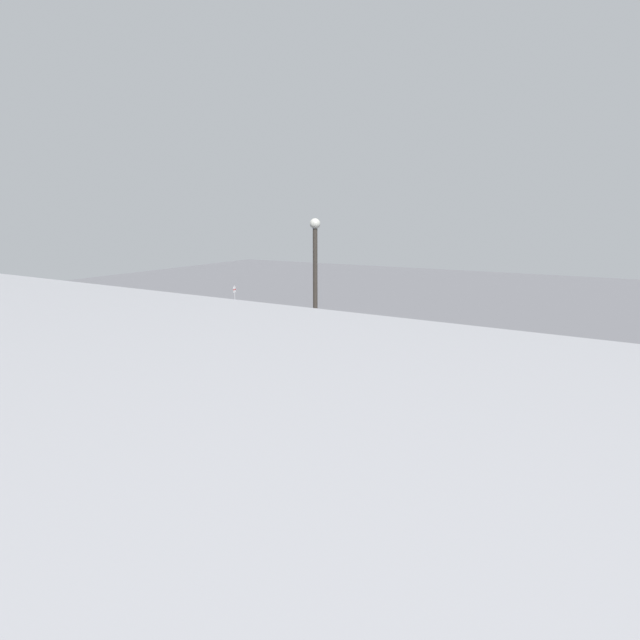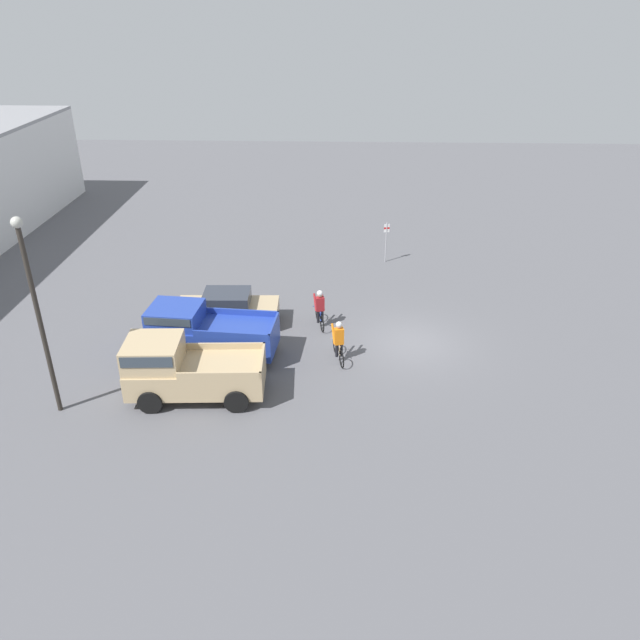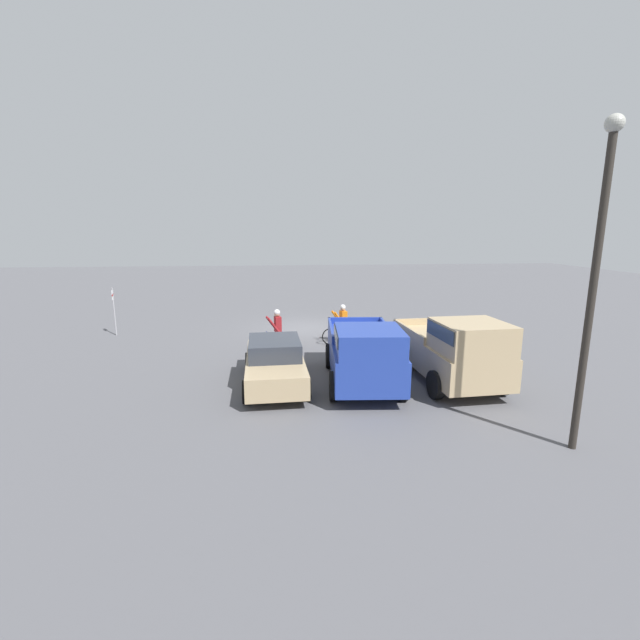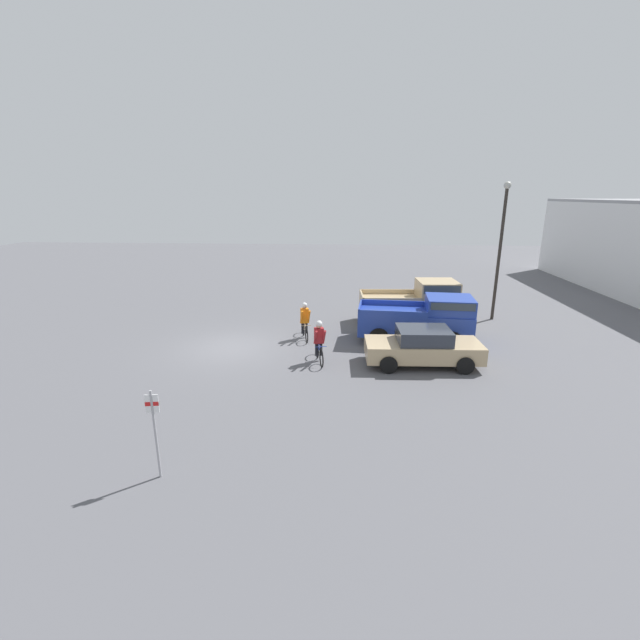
% 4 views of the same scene
% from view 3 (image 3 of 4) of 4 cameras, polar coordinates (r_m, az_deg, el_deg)
% --- Properties ---
extents(ground_plane, '(80.00, 80.00, 0.00)m').
position_cam_3_polar(ground_plane, '(21.57, -2.10, -1.07)').
color(ground_plane, '#56565B').
extents(pickup_truck_0, '(2.50, 4.91, 2.24)m').
position_cam_3_polar(pickup_truck_0, '(14.11, 17.44, -3.75)').
color(pickup_truck_0, tan).
rests_on(pickup_truck_0, ground_plane).
extents(pickup_truck_1, '(2.55, 5.10, 2.11)m').
position_cam_3_polar(pickup_truck_1, '(13.42, 5.86, -4.26)').
color(pickup_truck_1, '#233D9E').
rests_on(pickup_truck_1, ground_plane).
extents(sedan_0, '(2.06, 4.49, 1.48)m').
position_cam_3_polar(sedan_0, '(13.66, -6.05, -5.57)').
color(sedan_0, tan).
rests_on(sedan_0, ground_plane).
extents(cyclist_0, '(1.75, 0.55, 1.72)m').
position_cam_3_polar(cyclist_0, '(17.54, -5.74, -1.26)').
color(cyclist_0, black).
rests_on(cyclist_0, ground_plane).
extents(cyclist_1, '(1.82, 0.57, 1.72)m').
position_cam_3_polar(cyclist_1, '(18.58, 3.02, -0.49)').
color(cyclist_1, black).
rests_on(cyclist_1, ground_plane).
extents(fire_lane_sign, '(0.07, 0.30, 2.24)m').
position_cam_3_polar(fire_lane_sign, '(21.98, -25.79, 1.59)').
color(fire_lane_sign, '#9E9EA3').
rests_on(fire_lane_sign, ground_plane).
extents(lamppost, '(0.36, 0.36, 7.03)m').
position_cam_3_polar(lamppost, '(10.56, 32.88, 6.11)').
color(lamppost, '#2D2823').
rests_on(lamppost, ground_plane).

